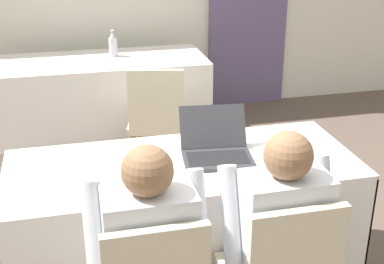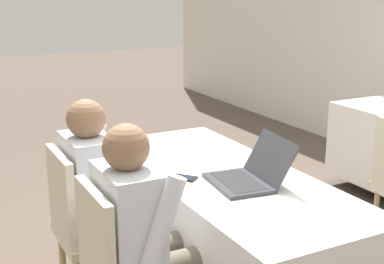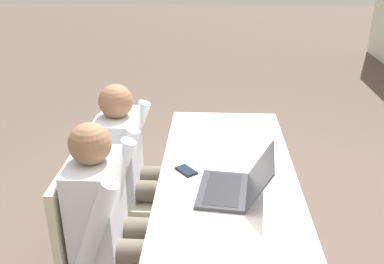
{
  "view_description": "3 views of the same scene",
  "coord_description": "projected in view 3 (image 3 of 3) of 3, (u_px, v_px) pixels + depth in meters",
  "views": [
    {
      "loc": [
        -0.53,
        -2.41,
        1.96
      ],
      "look_at": [
        0.0,
        -0.19,
        0.99
      ],
      "focal_mm": 50.0,
      "sensor_mm": 36.0,
      "label": 1
    },
    {
      "loc": [
        2.28,
        -1.39,
        1.69
      ],
      "look_at": [
        0.0,
        -0.19,
        0.99
      ],
      "focal_mm": 50.0,
      "sensor_mm": 36.0,
      "label": 2
    },
    {
      "loc": [
        2.02,
        -0.1,
        1.91
      ],
      "look_at": [
        0.0,
        -0.19,
        0.99
      ],
      "focal_mm": 40.0,
      "sensor_mm": 36.0,
      "label": 3
    }
  ],
  "objects": [
    {
      "name": "paper_beside_laptop",
      "position": [
        235.0,
        198.0,
        2.11
      ],
      "size": [
        0.28,
        0.34,
        0.0
      ],
      "rotation": [
        0.0,
        0.0,
        0.25
      ],
      "color": "white",
      "rests_on": "conference_table_near"
    },
    {
      "name": "cell_phone",
      "position": [
        186.0,
        171.0,
        2.34
      ],
      "size": [
        0.14,
        0.14,
        0.01
      ],
      "rotation": [
        0.0,
        0.0,
        -0.88
      ],
      "color": "black",
      "rests_on": "conference_table_near"
    },
    {
      "name": "chair_near_left",
      "position": [
        118.0,
        185.0,
        2.7
      ],
      "size": [
        0.44,
        0.44,
        0.89
      ],
      "rotation": [
        0.0,
        0.0,
        3.14
      ],
      "color": "tan",
      "rests_on": "ground_plane"
    },
    {
      "name": "conference_table_near",
      "position": [
        227.0,
        203.0,
        2.39
      ],
      "size": [
        1.8,
        0.74,
        0.74
      ],
      "color": "white",
      "rests_on": "ground_plane"
    },
    {
      "name": "paper_centre_table",
      "position": [
        274.0,
        231.0,
        1.87
      ],
      "size": [
        0.3,
        0.35,
        0.0
      ],
      "rotation": [
        0.0,
        0.0,
        0.38
      ],
      "color": "white",
      "rests_on": "conference_table_near"
    },
    {
      "name": "chair_near_right",
      "position": [
        96.0,
        242.0,
        2.19
      ],
      "size": [
        0.44,
        0.44,
        0.89
      ],
      "rotation": [
        0.0,
        0.0,
        3.14
      ],
      "color": "tan",
      "rests_on": "ground_plane"
    },
    {
      "name": "person_checkered_shirt",
      "position": [
        133.0,
        163.0,
        2.63
      ],
      "size": [
        0.5,
        0.52,
        1.15
      ],
      "rotation": [
        0.0,
        0.0,
        3.14
      ],
      "color": "#665B4C",
      "rests_on": "ground_plane"
    },
    {
      "name": "laptop",
      "position": [
        234.0,
        186.0,
        2.13
      ],
      "size": [
        0.4,
        0.4,
        0.23
      ],
      "rotation": [
        0.0,
        0.0,
        -0.12
      ],
      "color": "#333338",
      "rests_on": "conference_table_near"
    },
    {
      "name": "person_white_shirt",
      "position": [
        113.0,
        217.0,
        2.12
      ],
      "size": [
        0.5,
        0.52,
        1.15
      ],
      "rotation": [
        0.0,
        0.0,
        3.14
      ],
      "color": "#665B4C",
      "rests_on": "ground_plane"
    }
  ]
}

